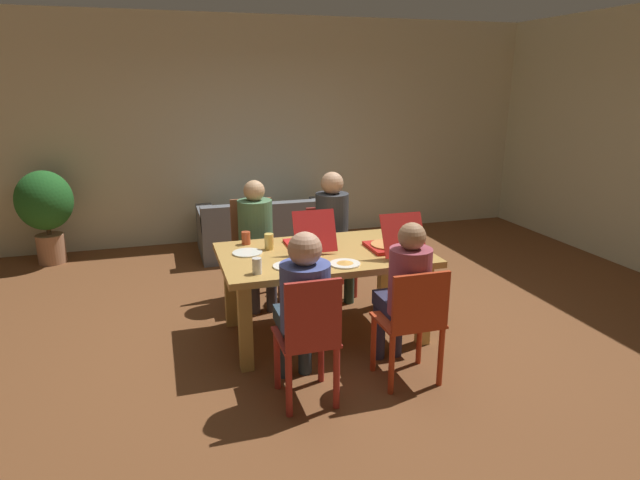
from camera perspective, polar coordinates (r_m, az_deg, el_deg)
The scene contains 22 objects.
ground_plane at distance 4.71m, azimuth 0.36°, elevation -9.83°, with size 20.00×20.00×0.00m, color brown.
back_wall at distance 7.37m, azimuth -7.15°, elevation 11.37°, with size 7.93×0.12×2.90m, color beige.
side_wall_right at distance 7.25m, azimuth 29.67°, elevation 9.31°, with size 0.12×5.44×2.90m, color beige.
dining_table at distance 4.47m, azimuth 0.37°, elevation -2.52°, with size 1.70×1.05×0.74m.
chair_0 at distance 5.50m, azimuth 0.99°, elevation -0.73°, with size 0.44×0.45×0.85m.
person_0 at distance 5.30m, azimuth 1.44°, elevation 1.64°, with size 0.33×0.52×1.25m.
chair_1 at distance 3.55m, azimuth -1.19°, elevation -10.34°, with size 0.38×0.41×0.92m.
person_1 at distance 3.58m, azimuth -1.82°, elevation -6.36°, with size 0.33×0.54×1.18m.
chair_2 at distance 3.84m, azimuth 9.79°, elevation -8.42°, with size 0.43×0.38×0.87m.
person_2 at distance 3.89m, azimuth 8.95°, elevation -4.96°, with size 0.30×0.53×1.17m.
chair_3 at distance 5.33m, azimuth -6.95°, elevation -0.75°, with size 0.43×0.46×0.98m.
person_3 at distance 5.14m, azimuth -6.72°, elevation 0.75°, with size 0.33×0.50×1.20m.
pizza_box_0 at distance 4.55m, azimuth -1.22°, elevation -0.13°, with size 0.35×0.48×0.35m.
pizza_box_1 at distance 4.51m, azimuth 7.57°, elevation -0.46°, with size 0.35×0.51×0.35m.
plate_0 at distance 4.08m, azimuth -3.40°, elevation -2.71°, with size 0.23×0.23×0.03m.
plate_1 at distance 4.13m, azimuth 2.66°, elevation -2.48°, with size 0.24×0.24×0.03m.
plate_2 at distance 4.43m, azimuth -7.69°, elevation -1.35°, with size 0.24×0.24×0.01m.
drinking_glass_0 at distance 4.50m, azimuth -5.41°, elevation -0.16°, with size 0.08×0.08×0.13m, color #E6C359.
drinking_glass_1 at distance 4.67m, azimuth -7.84°, elevation 0.21°, with size 0.08×0.08×0.11m, color #B74829.
drinking_glass_2 at distance 3.95m, azimuth -6.68°, elevation -2.73°, with size 0.07×0.07×0.12m, color silver.
couch at distance 6.85m, azimuth -5.41°, elevation 0.91°, with size 1.72×0.91×0.70m.
potted_plant at distance 7.05m, azimuth -27.08°, elevation 3.23°, with size 0.63×0.63×1.11m.
Camera 1 is at (-1.25, -4.04, 2.08)m, focal length 30.26 mm.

